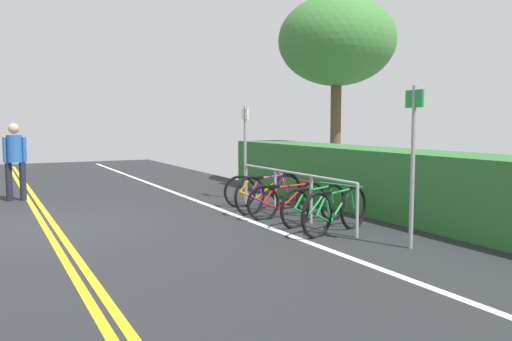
{
  "coord_description": "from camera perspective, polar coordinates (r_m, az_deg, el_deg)",
  "views": [
    {
      "loc": [
        9.5,
        -0.95,
        1.77
      ],
      "look_at": [
        1.8,
        3.03,
        0.96
      ],
      "focal_mm": 37.28,
      "sensor_mm": 36.0,
      "label": 1
    }
  ],
  "objects": [
    {
      "name": "ground_plane",
      "position": [
        9.72,
        -21.31,
        -5.66
      ],
      "size": [
        28.89,
        11.62,
        0.05
      ],
      "primitive_type": "cube",
      "color": "#232628"
    },
    {
      "name": "centre_line_yellow_inner",
      "position": [
        9.7,
        -21.78,
        -5.53
      ],
      "size": [
        26.0,
        0.1,
        0.0
      ],
      "primitive_type": "cube",
      "color": "gold",
      "rests_on": "ground_plane"
    },
    {
      "name": "bicycle_4",
      "position": [
        8.52,
        8.57,
        -4.29
      ],
      "size": [
        0.64,
        1.64,
        0.75
      ],
      "color": "black",
      "rests_on": "ground_plane"
    },
    {
      "name": "tree_near_left",
      "position": [
        15.13,
        8.66,
        13.51
      ],
      "size": [
        3.21,
        3.21,
        5.19
      ],
      "color": "brown",
      "rests_on": "ground_plane"
    },
    {
      "name": "bike_rack",
      "position": [
        9.74,
        3.91,
        -1.52
      ],
      "size": [
        3.86,
        0.05,
        0.85
      ],
      "color": "#9EA0A5",
      "rests_on": "ground_plane"
    },
    {
      "name": "bike_lane_stripe_white",
      "position": [
        10.53,
        -3.52,
        -4.32
      ],
      "size": [
        26.0,
        0.12,
        0.0
      ],
      "primitive_type": "cube",
      "color": "white",
      "rests_on": "ground_plane"
    },
    {
      "name": "sign_post_far",
      "position": [
        7.59,
        16.5,
        1.99
      ],
      "size": [
        0.36,
        0.07,
        2.25
      ],
      "color": "gray",
      "rests_on": "ground_plane"
    },
    {
      "name": "bicycle_0",
      "position": [
        11.05,
        0.8,
        -2.14
      ],
      "size": [
        0.53,
        1.66,
        0.71
      ],
      "color": "black",
      "rests_on": "ground_plane"
    },
    {
      "name": "centre_line_yellow_outer",
      "position": [
        9.72,
        -20.84,
        -5.48
      ],
      "size": [
        26.0,
        0.1,
        0.0
      ],
      "primitive_type": "cube",
      "color": "gold",
      "rests_on": "ground_plane"
    },
    {
      "name": "hedge_backdrop",
      "position": [
        9.73,
        18.13,
        -1.74
      ],
      "size": [
        12.81,
        1.31,
        1.22
      ],
      "primitive_type": "cube",
      "color": "#2D6B30",
      "rests_on": "ground_plane"
    },
    {
      "name": "sign_post_near",
      "position": [
        11.86,
        -1.18,
        2.94
      ],
      "size": [
        0.36,
        0.07,
        2.1
      ],
      "color": "gray",
      "rests_on": "ground_plane"
    },
    {
      "name": "bicycle_2",
      "position": [
        9.78,
        3.39,
        -3.19
      ],
      "size": [
        0.46,
        1.7,
        0.68
      ],
      "color": "black",
      "rests_on": "ground_plane"
    },
    {
      "name": "pedestrian",
      "position": [
        12.89,
        -24.45,
        1.41
      ],
      "size": [
        0.32,
        0.48,
        1.72
      ],
      "color": "#1E1E2D",
      "rests_on": "ground_plane"
    },
    {
      "name": "bicycle_1",
      "position": [
        10.38,
        1.41,
        -2.4
      ],
      "size": [
        0.62,
        1.74,
        0.79
      ],
      "color": "black",
      "rests_on": "ground_plane"
    },
    {
      "name": "bicycle_3",
      "position": [
        9.2,
        6.29,
        -3.68
      ],
      "size": [
        0.59,
        1.63,
        0.71
      ],
      "color": "black",
      "rests_on": "ground_plane"
    }
  ]
}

